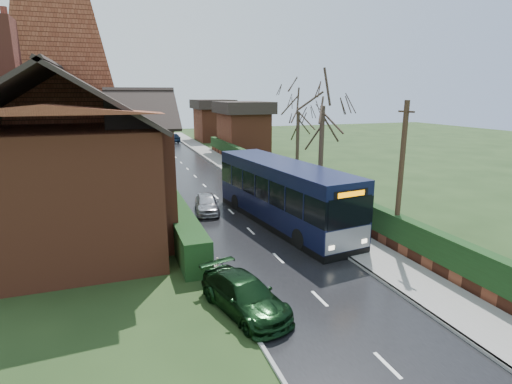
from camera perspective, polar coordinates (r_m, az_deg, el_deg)
name	(u,v)px	position (r m, az deg, el deg)	size (l,w,h in m)	color
ground	(263,244)	(20.59, 1.05, -7.40)	(140.00, 140.00, 0.00)	#2D461E
road	(216,197)	(29.71, -5.73, -0.72)	(6.00, 100.00, 0.02)	black
pavement	(269,192)	(30.94, 1.93, 0.05)	(2.50, 100.00, 0.14)	slate
kerb_right	(255,193)	(30.53, -0.17, -0.13)	(0.12, 100.00, 0.14)	gray
kerb_left	(175,200)	(29.16, -11.56, -1.14)	(0.12, 100.00, 0.10)	gray
front_hedge	(172,210)	(24.07, -11.93, -2.51)	(1.20, 16.00, 1.60)	black
picket_fence	(185,214)	(24.27, -10.13, -3.15)	(0.10, 16.00, 0.90)	gray
right_wall_hedge	(288,178)	(31.31, 4.59, 1.96)	(0.60, 50.00, 1.80)	brown
brick_house	(76,154)	(23.02, -24.34, 4.93)	(9.30, 14.60, 10.30)	brown
bus	(283,194)	(23.20, 3.85, -0.30)	(4.22, 12.19, 3.63)	black
car_silver	(207,203)	(25.86, -7.08, -1.59)	(1.45, 3.60, 1.23)	#A6A5AA
car_green	(245,295)	(14.42, -1.64, -14.52)	(1.72, 4.23, 1.23)	black
car_distant	(171,138)	(64.35, -12.02, 7.54)	(1.43, 4.10, 1.35)	black
bus_stop_sign	(321,203)	(21.20, 9.29, -1.52)	(0.20, 0.43, 2.89)	slate
telegraph_pole	(401,177)	(19.97, 19.95, 1.98)	(0.25, 0.93, 7.19)	#302115
tree_right_near	(323,99)	(26.46, 9.57, 13.03)	(4.44, 4.44, 9.59)	#33261E
tree_right_far	(298,107)	(36.67, 6.08, 11.96)	(4.35, 4.35, 8.41)	#31251D
tree_house_side	(88,86)	(31.04, -22.82, 13.83)	(4.71, 4.71, 10.72)	#36291F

